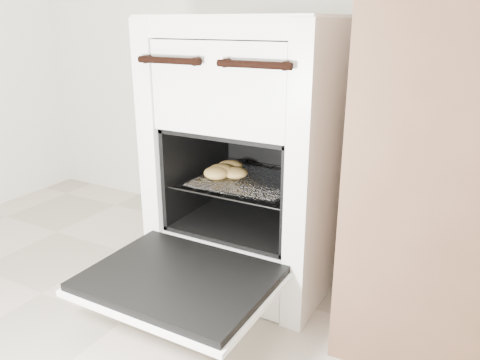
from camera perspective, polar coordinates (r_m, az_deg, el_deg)
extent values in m
cube|color=white|center=(1.56, 2.62, 3.44)|extent=(0.55, 0.59, 0.85)
cylinder|color=black|center=(1.32, -8.67, 14.20)|extent=(0.20, 0.02, 0.02)
cylinder|color=black|center=(1.18, 1.67, 13.88)|extent=(0.20, 0.02, 0.02)
cube|color=black|center=(1.28, -7.40, -11.79)|extent=(0.48, 0.37, 0.02)
cube|color=white|center=(1.28, -7.37, -12.43)|extent=(0.50, 0.39, 0.01)
cylinder|color=black|center=(1.62, -4.86, 1.05)|extent=(0.01, 0.39, 0.01)
cylinder|color=black|center=(1.45, 8.29, -1.27)|extent=(0.01, 0.39, 0.01)
cylinder|color=black|center=(1.37, -2.24, -2.21)|extent=(0.40, 0.01, 0.01)
cylinder|color=black|center=(1.68, 4.27, 1.73)|extent=(0.40, 0.01, 0.01)
cylinder|color=black|center=(1.60, -3.90, 0.89)|extent=(0.01, 0.37, 0.01)
cylinder|color=black|center=(1.58, -2.21, 0.59)|extent=(0.01, 0.37, 0.01)
cylinder|color=black|center=(1.55, -0.47, 0.28)|extent=(0.01, 0.37, 0.01)
cylinder|color=black|center=(1.52, 1.34, -0.04)|extent=(0.01, 0.37, 0.01)
cylinder|color=black|center=(1.50, 3.21, -0.37)|extent=(0.01, 0.37, 0.01)
cylinder|color=black|center=(1.48, 5.13, -0.71)|extent=(0.01, 0.37, 0.01)
cylinder|color=black|center=(1.46, 7.11, -1.06)|extent=(0.01, 0.37, 0.01)
cube|color=white|center=(1.51, 1.02, -0.04)|extent=(0.31, 0.28, 0.01)
ellipsoid|color=tan|center=(1.51, -2.87, 0.88)|extent=(0.12, 0.12, 0.04)
ellipsoid|color=tan|center=(1.52, -0.57, 0.90)|extent=(0.09, 0.09, 0.03)
ellipsoid|color=tan|center=(1.53, -2.27, 1.17)|extent=(0.13, 0.13, 0.04)
ellipsoid|color=tan|center=(1.58, -1.16, 1.72)|extent=(0.10, 0.10, 0.04)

